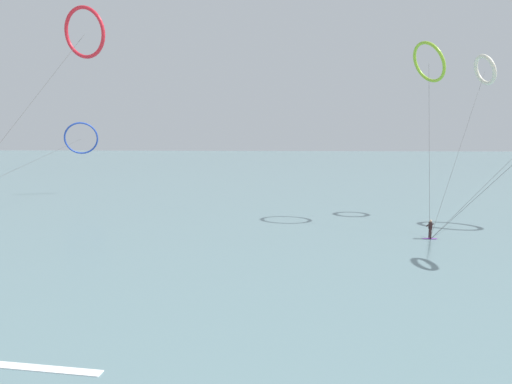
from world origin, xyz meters
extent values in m
cube|color=slate|center=(0.00, 105.63, 0.04)|extent=(400.00, 200.00, 0.08)
ellipsoid|color=purple|center=(14.64, 32.22, 0.11)|extent=(1.40, 0.40, 0.06)
cylinder|color=black|center=(14.67, 32.08, 0.54)|extent=(0.12, 0.12, 0.80)
cylinder|color=black|center=(14.62, 32.36, 0.54)|extent=(0.12, 0.12, 0.80)
cube|color=black|center=(14.64, 32.22, 1.25)|extent=(0.25, 0.35, 0.62)
sphere|color=tan|center=(14.64, 32.22, 1.67)|extent=(0.22, 0.22, 0.22)
cylinder|color=black|center=(14.68, 32.12, 1.30)|extent=(0.51, 0.17, 0.39)
cylinder|color=black|center=(14.61, 32.55, 1.30)|extent=(0.51, 0.17, 0.39)
torus|color=red|center=(-13.54, 27.67, 16.97)|extent=(3.96, 2.19, 3.90)
torus|color=#8CC62D|center=(16.49, 41.08, 16.37)|extent=(3.71, 4.91, 4.09)
cylinder|color=#3F3F3F|center=(15.57, 36.65, 8.11)|extent=(1.88, 8.89, 16.22)
cylinder|color=#3F3F3F|center=(22.23, 35.39, 6.44)|extent=(15.19, 6.38, 12.89)
torus|color=silver|center=(23.58, 44.75, 16.01)|extent=(2.33, 3.74, 3.40)
cylinder|color=#3F3F3F|center=(19.11, 38.48, 7.89)|extent=(8.97, 12.56, 15.80)
torus|color=#2647B7|center=(-27.64, 59.38, 8.33)|extent=(4.93, 2.89, 4.70)
cylinder|color=#3F3F3F|center=(18.37, 28.41, 5.78)|extent=(7.49, 7.64, 11.57)
camera|label=1|loc=(1.58, -9.50, 9.58)|focal=33.59mm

